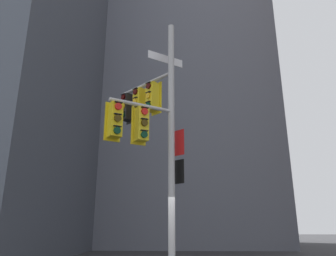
# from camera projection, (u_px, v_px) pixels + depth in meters

# --- Properties ---
(building_mid_block) EXTENTS (15.48, 15.48, 41.15)m
(building_mid_block) POSITION_uv_depth(u_px,v_px,m) (184.00, 49.00, 35.77)
(building_mid_block) COLOR slate
(building_mid_block) RESTS_ON ground
(signal_pole_assembly) EXTENTS (2.33, 3.15, 8.25)m
(signal_pole_assembly) POSITION_uv_depth(u_px,v_px,m) (148.00, 121.00, 10.25)
(signal_pole_assembly) COLOR #B2B2B5
(signal_pole_assembly) RESTS_ON ground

